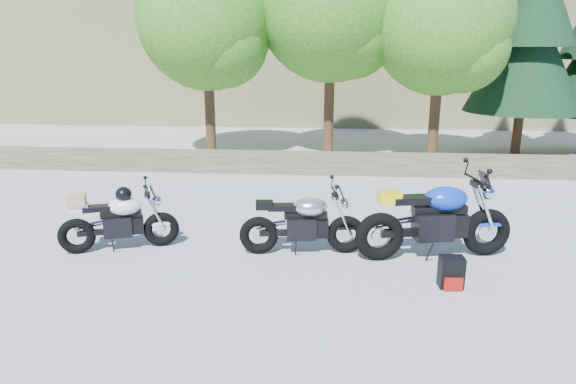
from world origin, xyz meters
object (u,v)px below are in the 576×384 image
Objects in this scene: white_bike at (118,219)px; backpack at (451,273)px; silver_bike at (303,224)px; blue_bike at (436,220)px.

backpack is at bearing -30.31° from white_bike.
backpack is at bearing -33.32° from silver_bike.
silver_bike is at bearing -17.72° from white_bike.
silver_bike is 0.81× the size of blue_bike.
silver_bike is 2.21m from backpack.
silver_bike is 2.81m from white_bike.
white_bike reaches higher than backpack.
white_bike is at bearing 169.77° from blue_bike.
blue_bike is at bearing -6.63° from silver_bike.
silver_bike is 1.92m from blue_bike.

